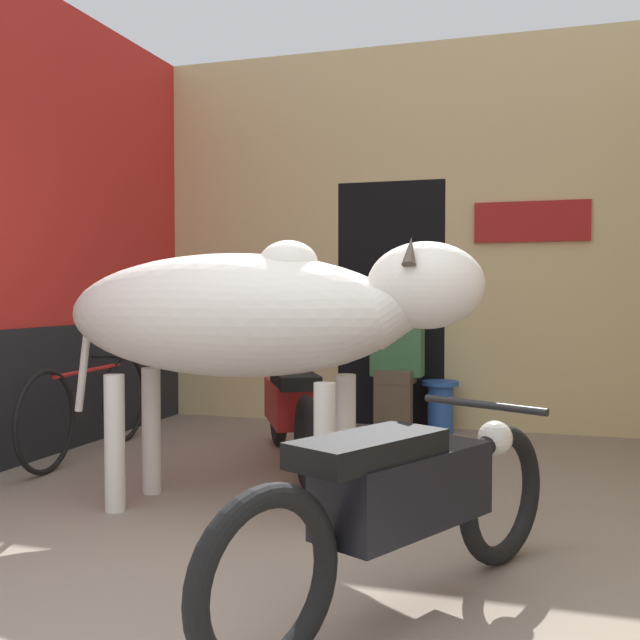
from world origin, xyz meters
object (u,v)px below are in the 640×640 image
object	(u,v)px
cow	(251,316)
motorcycle_near	(404,501)
motorcycle_far	(291,408)
shopkeeper_seated	(396,357)
bicycle	(90,407)
plastic_stool	(440,405)

from	to	relation	value
cow	motorcycle_near	world-z (taller)	cow
motorcycle_far	shopkeeper_seated	world-z (taller)	shopkeeper_seated
motorcycle_far	shopkeeper_seated	size ratio (longest dim) A/B	1.36
shopkeeper_seated	bicycle	bearing A→B (deg)	-143.53
motorcycle_near	shopkeeper_seated	distance (m)	3.46
cow	motorcycle_far	distance (m)	1.32
motorcycle_near	shopkeeper_seated	size ratio (longest dim) A/B	1.45
motorcycle_near	plastic_stool	xyz separation A→B (m)	(-0.37, 3.58, -0.18)
motorcycle_far	plastic_stool	size ratio (longest dim) A/B	3.84
shopkeeper_seated	motorcycle_near	bearing A→B (deg)	-78.18
bicycle	shopkeeper_seated	bearing A→B (deg)	36.47
motorcycle_near	motorcycle_far	distance (m)	2.42
plastic_stool	cow	bearing A→B (deg)	-103.98
bicycle	plastic_stool	world-z (taller)	bicycle
cow	plastic_stool	size ratio (longest dim) A/B	5.32
motorcycle_near	bicycle	size ratio (longest dim) A/B	1.01
bicycle	shopkeeper_seated	size ratio (longest dim) A/B	1.44
plastic_stool	bicycle	bearing A→B (deg)	-144.37
shopkeeper_seated	cow	bearing A→B (deg)	-97.29
motorcycle_near	plastic_stool	world-z (taller)	motorcycle_near
motorcycle_near	shopkeeper_seated	xyz separation A→B (m)	(-0.71, 3.38, 0.23)
shopkeeper_seated	plastic_stool	xyz separation A→B (m)	(0.34, 0.20, -0.41)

